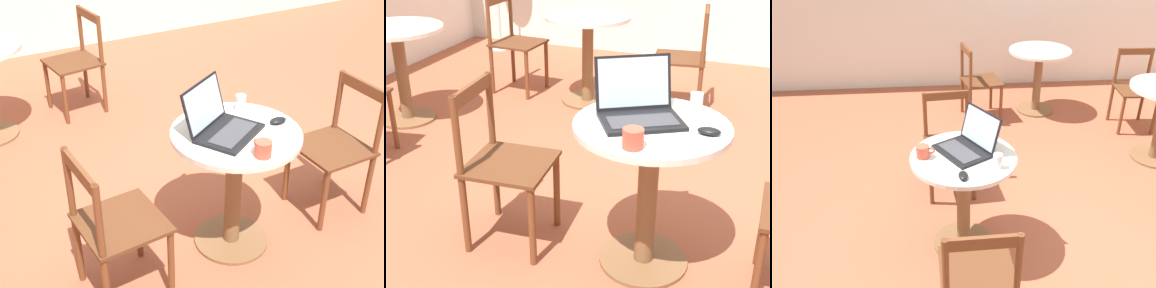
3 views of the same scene
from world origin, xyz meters
TOP-DOWN VIEW (x-y plane):
  - ground_plane at (0.00, 0.00)m, footprint 16.00×16.00m
  - cafe_table_near at (-0.40, 0.03)m, footprint 0.71×0.71m
  - cafe_table_far at (0.68, 2.29)m, footprint 0.71×0.71m
  - chair_near_back at (-0.46, 0.77)m, footprint 0.44×0.44m
  - chair_near_front at (-0.40, -0.73)m, footprint 0.42×0.42m
  - chair_mid_back at (1.64, 1.79)m, footprint 0.44×0.44m
  - chair_far_left at (-0.04, 2.16)m, footprint 0.48×0.48m
  - laptop at (-0.37, 0.10)m, footprint 0.46×0.47m
  - mouse at (-0.43, -0.23)m, footprint 0.06×0.10m
  - mug at (-0.67, 0.04)m, footprint 0.12×0.09m
  - drinking_glass at (-0.20, -0.13)m, footprint 0.06×0.06m

SIDE VIEW (x-z plane):
  - ground_plane at x=0.00m, z-range 0.00..0.00m
  - chair_near_back at x=-0.46m, z-range 0.01..0.87m
  - chair_near_front at x=-0.40m, z-range 0.01..0.87m
  - chair_mid_back at x=1.64m, z-range 0.01..0.87m
  - chair_far_left at x=-0.04m, z-range 0.01..0.87m
  - cafe_table_near at x=-0.40m, z-range 0.16..0.91m
  - cafe_table_far at x=0.68m, z-range 0.16..0.91m
  - mouse at x=-0.43m, z-range 0.76..0.79m
  - mug at x=-0.67m, z-range 0.76..0.84m
  - drinking_glass at x=-0.20m, z-range 0.76..0.85m
  - laptop at x=-0.37m, z-range 0.68..0.94m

